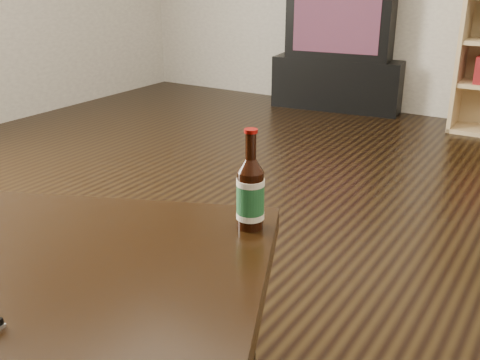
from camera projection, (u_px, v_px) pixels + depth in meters
The scene contains 4 objects.
floor at pixel (177, 283), 2.09m from camera, with size 5.00×6.00×0.01m, color black.
tv_stand at pixel (341, 81), 4.64m from camera, with size 1.03×0.51×0.41m, color black.
tv at pixel (345, 17), 4.46m from camera, with size 0.87×0.61×0.61m.
beer_bottle at pixel (250, 194), 1.37m from camera, with size 0.08×0.08×0.25m.
Camera 1 is at (1.16, -1.42, 1.10)m, focal length 42.00 mm.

